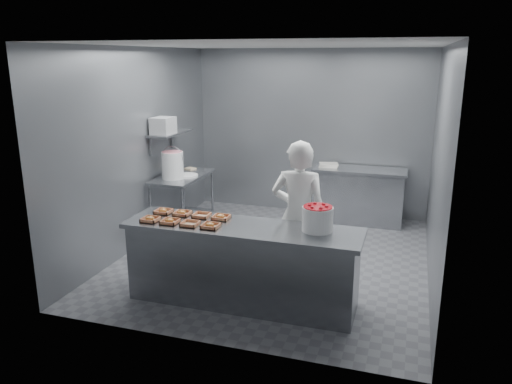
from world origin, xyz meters
TOP-DOWN VIEW (x-y plane):
  - floor at (0.00, 0.00)m, footprint 4.50×4.50m
  - ceiling at (0.00, 0.00)m, footprint 4.50×4.50m
  - wall_back at (0.00, 2.25)m, footprint 4.00×0.04m
  - wall_left at (-2.00, 0.00)m, footprint 0.04×4.50m
  - wall_right at (2.00, 0.00)m, footprint 0.04×4.50m
  - service_counter at (0.00, -1.35)m, footprint 2.60×0.70m
  - prep_table at (-1.65, 0.60)m, footprint 0.60×1.20m
  - back_counter at (0.90, 1.90)m, footprint 1.50×0.60m
  - wall_shelf at (-1.82, 0.60)m, footprint 0.35×0.90m
  - tray_0 at (-1.02, -1.50)m, footprint 0.19×0.18m
  - tray_1 at (-0.78, -1.50)m, footprint 0.19×0.18m
  - tray_2 at (-0.54, -1.50)m, footprint 0.19×0.18m
  - tray_3 at (-0.30, -1.50)m, footprint 0.19×0.18m
  - tray_4 at (-1.02, -1.20)m, footprint 0.19×0.18m
  - tray_5 at (-0.78, -1.20)m, footprint 0.19×0.18m
  - tray_6 at (-0.54, -1.20)m, footprint 0.19×0.18m
  - tray_7 at (-0.30, -1.20)m, footprint 0.19×0.18m
  - worker at (0.49, -0.75)m, footprint 0.66×0.45m
  - strawberry_tub at (0.80, -1.26)m, footprint 0.32×0.32m
  - glaze_bucket at (-1.69, 0.38)m, footprint 0.34×0.32m
  - bucket_lid at (-1.56, 0.57)m, footprint 0.42×0.42m
  - rag at (-1.72, 1.04)m, footprint 0.19×0.18m
  - appliance at (-1.82, 0.39)m, footprint 0.30×0.34m
  - paper_stack at (0.39, 1.90)m, footprint 0.32×0.25m

SIDE VIEW (x-z plane):
  - floor at x=0.00m, z-range 0.00..0.00m
  - back_counter at x=0.90m, z-range 0.00..0.90m
  - service_counter at x=0.00m, z-range 0.00..0.90m
  - prep_table at x=-1.65m, z-range 0.14..1.04m
  - worker at x=0.49m, z-range 0.00..1.76m
  - rag at x=-1.72m, z-range 0.90..0.92m
  - bucket_lid at x=-1.56m, z-range 0.90..0.93m
  - tray_2 at x=-0.54m, z-range 0.90..0.94m
  - tray_6 at x=-0.54m, z-range 0.90..0.94m
  - tray_0 at x=-1.02m, z-range 0.89..0.95m
  - tray_1 at x=-0.78m, z-range 0.89..0.95m
  - tray_3 at x=-0.30m, z-range 0.89..0.95m
  - tray_4 at x=-1.02m, z-range 0.89..0.95m
  - tray_5 at x=-0.78m, z-range 0.89..0.95m
  - tray_7 at x=-0.30m, z-range 0.89..0.95m
  - paper_stack at x=0.39m, z-range 0.90..0.96m
  - strawberry_tub at x=0.80m, z-range 0.91..1.18m
  - glaze_bucket at x=-1.69m, z-range 0.87..1.36m
  - wall_back at x=0.00m, z-range 0.00..2.80m
  - wall_left at x=-2.00m, z-range 0.00..2.80m
  - wall_right at x=2.00m, z-range 0.00..2.80m
  - wall_shelf at x=-1.82m, z-range 1.54..1.56m
  - appliance at x=-1.82m, z-range 1.56..1.81m
  - ceiling at x=0.00m, z-range 2.80..2.80m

